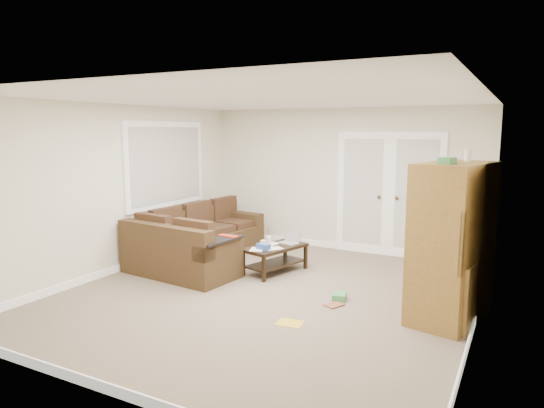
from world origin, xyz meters
The scene contains 17 objects.
floor centered at (0.00, 0.00, 0.00)m, with size 5.50×5.50×0.00m, color gray.
ceiling centered at (0.00, 0.00, 2.50)m, with size 5.00×5.50×0.02m, color white.
wall_left centered at (-2.50, 0.00, 1.25)m, with size 0.02×5.50×2.50m, color white.
wall_right centered at (2.50, 0.00, 1.25)m, with size 0.02×5.50×2.50m, color white.
wall_back centered at (0.00, 2.75, 1.25)m, with size 5.00×0.02×2.50m, color white.
wall_front centered at (0.00, -2.75, 1.25)m, with size 5.00×0.02×2.50m, color white.
baseboards centered at (0.00, 0.00, 0.05)m, with size 5.00×5.50×0.10m, color white, non-canonical shape.
french_doors centered at (0.85, 2.71, 1.04)m, with size 1.80×0.05×2.13m.
window_left centered at (-2.46, 1.00, 1.55)m, with size 0.05×1.92×1.42m.
sectional_sofa centered at (-1.73, 0.79, 0.31)m, with size 1.81×2.75×0.80m.
coffee_table centered at (-0.37, 0.93, 0.22)m, with size 0.75×1.09×0.67m.
tv_armoire centered at (2.20, 0.24, 0.90)m, with size 0.84×1.22×1.91m.
side_cabinet centered at (2.20, 0.06, 0.42)m, with size 0.62×0.62×1.18m.
space_heater centered at (1.81, 2.45, 0.17)m, with size 0.13×0.11×0.33m, color white.
floor_magazine centered at (0.67, -0.74, 0.00)m, with size 0.29×0.23×0.01m, color yellow.
floor_greenbox centered at (0.90, 0.23, 0.04)m, with size 0.16×0.21×0.09m, color #42924F.
floor_book centered at (0.84, 0.04, 0.01)m, with size 0.17×0.23×0.02m, color brown.
Camera 1 is at (2.87, -5.35, 2.12)m, focal length 32.00 mm.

